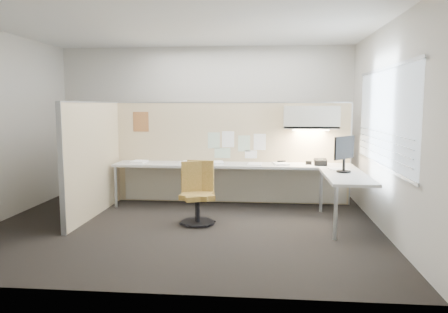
# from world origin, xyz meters

# --- Properties ---
(floor) EXTENTS (5.50, 4.50, 0.01)m
(floor) POSITION_xyz_m (0.00, 0.00, -0.01)
(floor) COLOR black
(floor) RESTS_ON ground
(ceiling) EXTENTS (5.50, 4.50, 0.01)m
(ceiling) POSITION_xyz_m (0.00, 0.00, 2.80)
(ceiling) COLOR white
(ceiling) RESTS_ON wall_back
(wall_back) EXTENTS (5.50, 0.02, 2.80)m
(wall_back) POSITION_xyz_m (0.00, 2.25, 1.40)
(wall_back) COLOR beige
(wall_back) RESTS_ON ground
(wall_front) EXTENTS (5.50, 0.02, 2.80)m
(wall_front) POSITION_xyz_m (0.00, -2.25, 1.40)
(wall_front) COLOR beige
(wall_front) RESTS_ON ground
(wall_right) EXTENTS (0.02, 4.50, 2.80)m
(wall_right) POSITION_xyz_m (2.75, 0.00, 1.40)
(wall_right) COLOR beige
(wall_right) RESTS_ON ground
(window_pane) EXTENTS (0.01, 2.80, 1.30)m
(window_pane) POSITION_xyz_m (2.73, 0.00, 1.55)
(window_pane) COLOR #99A7B2
(window_pane) RESTS_ON wall_right
(partition_back) EXTENTS (4.10, 0.06, 1.75)m
(partition_back) POSITION_xyz_m (0.55, 1.60, 0.88)
(partition_back) COLOR beige
(partition_back) RESTS_ON floor
(partition_left) EXTENTS (0.06, 2.20, 1.75)m
(partition_left) POSITION_xyz_m (-1.50, 0.50, 0.88)
(partition_left) COLOR beige
(partition_left) RESTS_ON floor
(desk) EXTENTS (4.00, 2.07, 0.73)m
(desk) POSITION_xyz_m (0.93, 1.13, 0.60)
(desk) COLOR beige
(desk) RESTS_ON floor
(overhead_bin) EXTENTS (0.90, 0.36, 0.38)m
(overhead_bin) POSITION_xyz_m (1.90, 1.39, 1.51)
(overhead_bin) COLOR beige
(overhead_bin) RESTS_ON partition_back
(task_light_strip) EXTENTS (0.60, 0.06, 0.02)m
(task_light_strip) POSITION_xyz_m (1.90, 1.39, 1.30)
(task_light_strip) COLOR #FFEABF
(task_light_strip) RESTS_ON overhead_bin
(pinned_papers) EXTENTS (1.01, 0.00, 0.47)m
(pinned_papers) POSITION_xyz_m (0.63, 1.57, 1.03)
(pinned_papers) COLOR #8CBF8C
(pinned_papers) RESTS_ON partition_back
(poster) EXTENTS (0.28, 0.00, 0.35)m
(poster) POSITION_xyz_m (-1.05, 1.57, 1.42)
(poster) COLOR orange
(poster) RESTS_ON partition_back
(chair_left) EXTENTS (0.47, 0.49, 0.89)m
(chair_left) POSITION_xyz_m (0.18, 0.19, 0.42)
(chair_left) COLOR black
(chair_left) RESTS_ON floor
(chair_right) EXTENTS (0.54, 0.55, 0.88)m
(chair_right) POSITION_xyz_m (0.17, 0.16, 0.41)
(chair_right) COLOR black
(chair_right) RESTS_ON floor
(monitor) EXTENTS (0.35, 0.40, 0.53)m
(monitor) POSITION_xyz_m (2.30, 0.49, 1.04)
(monitor) COLOR black
(monitor) RESTS_ON desk
(phone) EXTENTS (0.21, 0.20, 0.12)m
(phone) POSITION_xyz_m (2.05, 1.22, 0.78)
(phone) COLOR black
(phone) RESTS_ON desk
(stapler) EXTENTS (0.15, 0.09, 0.05)m
(stapler) POSITION_xyz_m (1.42, 1.40, 0.76)
(stapler) COLOR black
(stapler) RESTS_ON desk
(tape_dispenser) EXTENTS (0.11, 0.07, 0.06)m
(tape_dispenser) POSITION_xyz_m (1.87, 1.30, 0.76)
(tape_dispenser) COLOR black
(tape_dispenser) RESTS_ON desk
(coat_hook) EXTENTS (0.18, 0.44, 1.33)m
(coat_hook) POSITION_xyz_m (-1.58, -0.07, 1.42)
(coat_hook) COLOR silver
(coat_hook) RESTS_ON partition_left
(paper_stack_0) EXTENTS (0.25, 0.32, 0.03)m
(paper_stack_0) POSITION_xyz_m (-1.01, 1.28, 0.75)
(paper_stack_0) COLOR white
(paper_stack_0) RESTS_ON desk
(paper_stack_1) EXTENTS (0.29, 0.34, 0.02)m
(paper_stack_1) POSITION_xyz_m (-0.18, 1.31, 0.74)
(paper_stack_1) COLOR white
(paper_stack_1) RESTS_ON desk
(paper_stack_2) EXTENTS (0.28, 0.34, 0.04)m
(paper_stack_2) POSITION_xyz_m (0.33, 1.26, 0.75)
(paper_stack_2) COLOR white
(paper_stack_2) RESTS_ON desk
(paper_stack_3) EXTENTS (0.24, 0.31, 0.01)m
(paper_stack_3) POSITION_xyz_m (0.98, 1.24, 0.74)
(paper_stack_3) COLOR white
(paper_stack_3) RESTS_ON desk
(paper_stack_4) EXTENTS (0.28, 0.34, 0.03)m
(paper_stack_4) POSITION_xyz_m (1.41, 1.27, 0.74)
(paper_stack_4) COLOR white
(paper_stack_4) RESTS_ON desk
(paper_stack_5) EXTENTS (0.31, 0.35, 0.02)m
(paper_stack_5) POSITION_xyz_m (2.27, 0.72, 0.74)
(paper_stack_5) COLOR white
(paper_stack_5) RESTS_ON desk
(paper_stack_6) EXTENTS (0.23, 0.30, 0.02)m
(paper_stack_6) POSITION_xyz_m (0.08, 1.31, 0.74)
(paper_stack_6) COLOR white
(paper_stack_6) RESTS_ON desk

